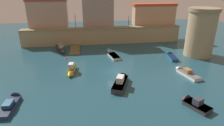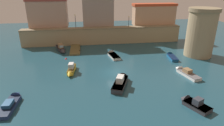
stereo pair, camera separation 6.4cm
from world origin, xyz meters
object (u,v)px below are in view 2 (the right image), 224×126
moored_boat_0 (71,70)px  mooring_buoy_0 (66,59)px  moored_boat_6 (12,102)px  moored_boat_4 (171,56)px  moored_boat_5 (185,72)px  moored_boat_7 (192,103)px  fortress_tower (201,32)px  quay_lamp_1 (129,20)px  moored_boat_1 (112,55)px  moored_boat_2 (121,81)px  moored_boat_3 (61,49)px  quay_lamp_0 (75,19)px

moored_boat_0 → mooring_buoy_0: 7.93m
moored_boat_0 → moored_boat_6: bearing=-32.3°
moored_boat_4 → moored_boat_5: moored_boat_5 is taller
moored_boat_7 → mooring_buoy_0: 28.52m
fortress_tower → moored_boat_6: size_ratio=1.68×
quay_lamp_1 → moored_boat_1: (-6.28, -11.05, -6.35)m
moored_boat_6 → moored_boat_7: 25.33m
moored_boat_2 → moored_boat_3: bearing=53.0°
moored_boat_3 → mooring_buoy_0: bearing=-4.8°
moored_boat_6 → mooring_buoy_0: 18.49m
quay_lamp_1 → fortress_tower: bearing=-44.4°
fortress_tower → moored_boat_0: size_ratio=2.02×
moored_boat_3 → moored_boat_4: size_ratio=1.21×
moored_boat_3 → moored_boat_7: size_ratio=1.37×
moored_boat_0 → moored_boat_2: moored_boat_2 is taller
moored_boat_3 → moored_boat_5: bearing=35.1°
moored_boat_5 → moored_boat_7: (-4.07, -10.06, 0.04)m
quay_lamp_1 → mooring_buoy_0: quay_lamp_1 is taller
moored_boat_7 → quay_lamp_0: bearing=1.2°
fortress_tower → moored_boat_5: 13.50m
moored_boat_4 → moored_boat_0: bearing=109.9°
moored_boat_1 → moored_boat_7: (8.01, -22.09, 0.14)m
quay_lamp_1 → moored_boat_3: (-18.74, -5.55, -6.06)m
quay_lamp_1 → moored_boat_7: quay_lamp_1 is taller
quay_lamp_0 → moored_boat_2: (8.01, -25.36, -6.53)m
moored_boat_1 → moored_boat_7: moored_boat_7 is taller
moored_boat_3 → moored_boat_5: moored_boat_3 is taller
moored_boat_1 → mooring_buoy_0: (-10.85, -0.70, -0.29)m
moored_boat_0 → moored_boat_4: 23.25m
quay_lamp_1 → moored_boat_3: size_ratio=0.45×
moored_boat_0 → moored_boat_6: size_ratio=0.83×
quay_lamp_1 → moored_boat_5: (5.79, -23.09, -6.25)m
fortress_tower → mooring_buoy_0: (-31.02, 1.86, -5.59)m
moored_boat_0 → quay_lamp_1: bearing=147.8°
moored_boat_0 → mooring_buoy_0: size_ratio=11.78×
moored_boat_1 → moored_boat_6: (-17.01, -18.13, 0.07)m
moored_boat_5 → moored_boat_1: bearing=32.7°
quay_lamp_0 → mooring_buoy_0: (-2.23, -11.75, -7.08)m
moored_boat_2 → moored_boat_0: bearing=78.0°
fortress_tower → quay_lamp_0: 31.88m
quay_lamp_0 → moored_boat_2: 27.39m
moored_boat_5 → mooring_buoy_0: bearing=51.3°
moored_boat_4 → moored_boat_7: moored_boat_7 is taller
quay_lamp_0 → quay_lamp_1: (14.90, 0.00, -0.45)m
quay_lamp_1 → moored_boat_0: quay_lamp_1 is taller
moored_boat_3 → moored_boat_6: moored_boat_3 is taller
fortress_tower → moored_boat_0: bearing=-168.7°
quay_lamp_0 → moored_boat_6: 31.10m
moored_boat_0 → moored_boat_1: moored_boat_0 is taller
moored_boat_0 → moored_boat_7: bearing=58.0°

